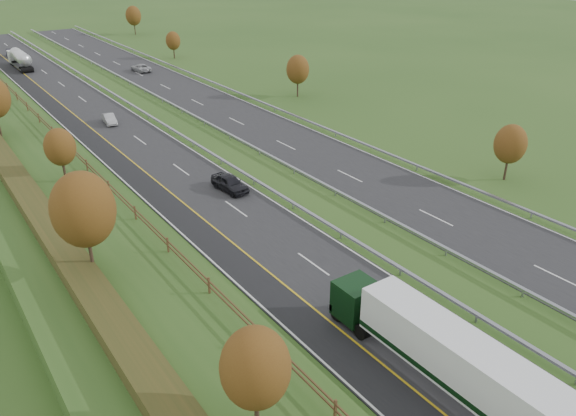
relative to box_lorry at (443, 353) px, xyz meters
name	(u,v)px	position (x,y,z in m)	size (l,w,h in m)	color
ground	(203,139)	(8.82, 46.49, -2.33)	(400.00, 400.00, 0.00)	#2C4E1C
near_carriageway	(127,140)	(0.82, 51.49, -2.31)	(10.50, 200.00, 0.04)	black
far_carriageway	(241,118)	(17.32, 51.49, -2.31)	(10.50, 200.00, 0.04)	black
hard_shoulder	(98,146)	(-2.93, 51.49, -2.31)	(3.00, 200.00, 0.04)	black
lane_markings	(175,131)	(7.22, 51.37, -2.28)	(26.75, 200.00, 0.01)	silver
embankment_left	(15,153)	(-12.18, 51.49, -1.33)	(12.00, 200.00, 2.00)	#2C4E1C
fence_left	(54,132)	(-7.68, 51.07, 0.40)	(0.12, 189.06, 1.20)	#422B19
median_barrier_near	(169,127)	(6.52, 51.49, -1.72)	(0.32, 200.00, 0.71)	#909398
median_barrier_far	(204,121)	(11.62, 51.49, -1.72)	(0.32, 200.00, 0.71)	#909398
outer_barrier_far	(275,107)	(23.12, 51.49, -1.71)	(0.32, 200.00, 0.71)	#909398
trees_left	(15,114)	(-11.83, 48.12, 4.04)	(6.64, 164.30, 7.66)	#2D2116
trees_far	(222,47)	(30.61, 80.70, 1.92)	(8.45, 118.60, 7.12)	#2D2116
box_lorry	(443,353)	(0.00, 0.00, 0.00)	(2.58, 16.28, 4.06)	black
road_tanker	(20,58)	(-0.66, 104.46, -0.47)	(2.40, 11.22, 3.46)	silver
car_dark_near	(230,183)	(3.72, 30.53, -1.48)	(1.91, 4.74, 1.61)	black
car_silver_mid	(109,119)	(1.34, 59.41, -1.64)	(1.37, 3.92, 1.29)	#A1A2A6
car_small_far	(11,53)	(0.13, 118.01, -1.64)	(1.82, 4.48, 1.30)	#191440
car_oncoming	(141,68)	(17.21, 88.22, -1.58)	(2.36, 5.12, 1.42)	#AAAAAF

